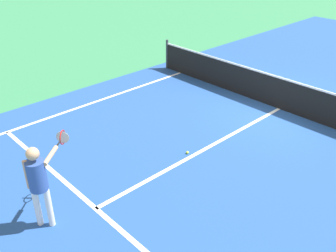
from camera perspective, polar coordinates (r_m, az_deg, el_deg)
ground_plane at (r=11.58m, az=16.43°, el=2.52°), size 60.00×60.00×0.00m
court_surface_inbounds at (r=11.58m, az=16.43°, el=2.52°), size 10.62×24.40×0.00m
line_sideline_left at (r=10.86m, az=-20.91°, el=-0.03°), size 0.10×11.89×0.01m
line_service_near at (r=7.54m, az=-10.85°, el=-12.13°), size 8.22×0.10×0.01m
line_center_service at (r=9.23m, az=5.87°, el=-3.33°), size 0.10×6.40×0.01m
net at (r=11.38m, az=16.76°, el=4.75°), size 9.73×0.09×1.07m
player_near at (r=6.84m, az=-18.96°, el=-7.43°), size 0.73×1.06×1.63m
tennis_ball_mid_court at (r=8.97m, az=2.94°, el=-4.01°), size 0.07×0.07×0.07m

